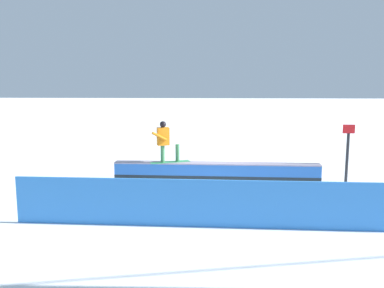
# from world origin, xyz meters

# --- Properties ---
(ground_plane) EXTENTS (120.00, 120.00, 0.00)m
(ground_plane) POSITION_xyz_m (0.00, 0.00, 0.00)
(ground_plane) COLOR white
(grind_box) EXTENTS (7.14, 0.69, 0.66)m
(grind_box) POSITION_xyz_m (0.00, 0.00, 0.30)
(grind_box) COLOR blue
(grind_box) RESTS_ON ground_plane
(snowboarder) EXTENTS (1.41, 0.83, 1.45)m
(snowboarder) POSITION_xyz_m (1.79, 0.02, 1.45)
(snowboarder) COLOR #2D8953
(snowboarder) RESTS_ON grind_box
(safety_fence) EXTENTS (10.06, 0.36, 1.18)m
(safety_fence) POSITION_xyz_m (0.00, 4.52, 0.59)
(safety_fence) COLOR #3480DC
(safety_fence) RESTS_ON ground_plane
(trail_marker) EXTENTS (0.40, 0.10, 2.02)m
(trail_marker) POSITION_xyz_m (-4.47, -0.00, 1.08)
(trail_marker) COLOR #262628
(trail_marker) RESTS_ON ground_plane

